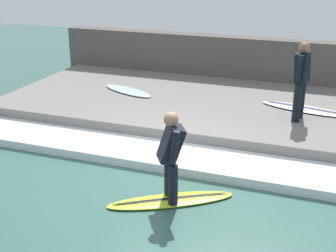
% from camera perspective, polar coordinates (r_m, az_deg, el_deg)
% --- Properties ---
extents(ground_plane, '(28.00, 28.00, 0.00)m').
position_cam_1_polar(ground_plane, '(8.44, -1.36, -5.75)').
color(ground_plane, '#386056').
extents(concrete_ledge, '(4.40, 9.76, 0.37)m').
position_cam_1_polar(concrete_ledge, '(11.31, 4.87, 2.24)').
color(concrete_ledge, slate).
rests_on(concrete_ledge, ground_plane).
extents(back_wall, '(0.50, 10.24, 1.50)m').
position_cam_1_polar(back_wall, '(13.46, 7.79, 7.61)').
color(back_wall, '#544F49').
rests_on(back_wall, ground_plane).
extents(wave_foam_crest, '(1.14, 9.27, 0.17)m').
position_cam_1_polar(wave_foam_crest, '(8.89, 0.01, -3.71)').
color(wave_foam_crest, silver).
rests_on(wave_foam_crest, ground_plane).
extents(surfboard_riding, '(1.46, 1.97, 0.07)m').
position_cam_1_polar(surfboard_riding, '(7.52, 0.35, -9.03)').
color(surfboard_riding, '#BFE02D').
rests_on(surfboard_riding, ground_plane).
extents(surfer_riding, '(0.53, 0.54, 1.45)m').
position_cam_1_polar(surfer_riding, '(7.14, 0.37, -3.20)').
color(surfer_riding, black).
rests_on(surfer_riding, surfboard_riding).
extents(surfer_waiting_near, '(0.56, 0.33, 1.65)m').
position_cam_1_polar(surfer_waiting_near, '(10.06, 15.95, 5.76)').
color(surfer_waiting_near, black).
rests_on(surfer_waiting_near, concrete_ledge).
extents(surfboard_waiting_near, '(0.95, 2.08, 0.07)m').
position_cam_1_polar(surfboard_waiting_near, '(10.96, 16.39, 2.03)').
color(surfboard_waiting_near, beige).
rests_on(surfboard_waiting_near, concrete_ledge).
extents(surfboard_spare, '(1.08, 1.66, 0.06)m').
position_cam_1_polar(surfboard_spare, '(11.94, -4.92, 4.32)').
color(surfboard_spare, silver).
rests_on(surfboard_spare, concrete_ledge).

